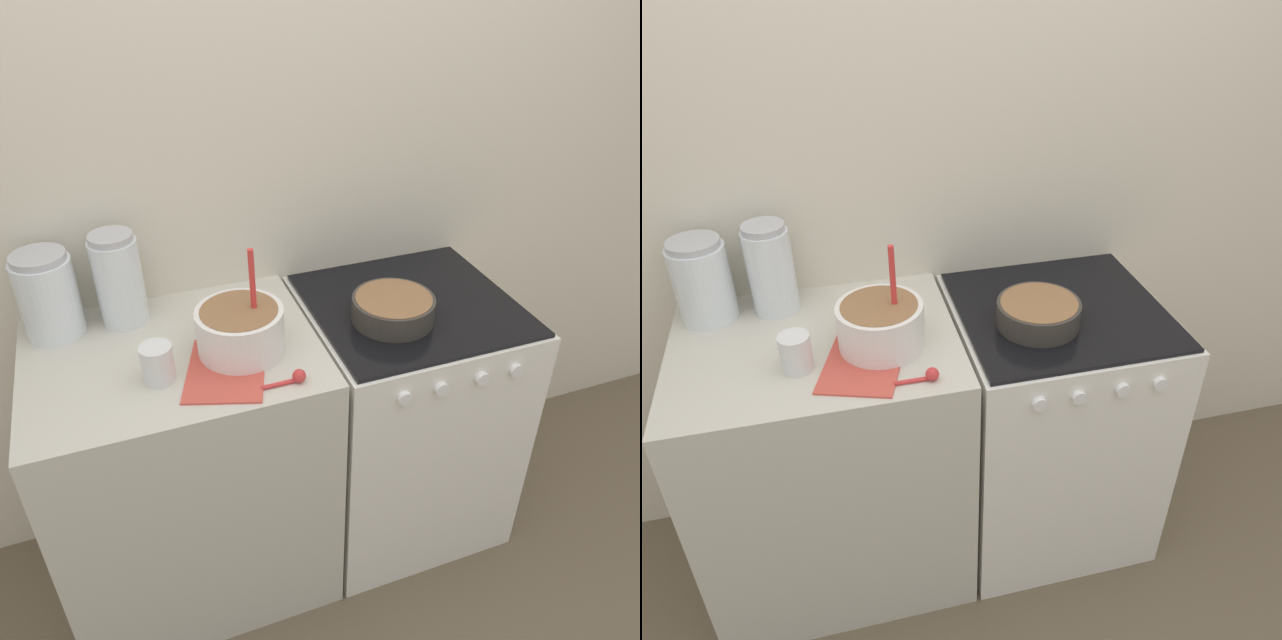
# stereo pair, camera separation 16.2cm
# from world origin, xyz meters

# --- Properties ---
(ground_plane) EXTENTS (12.00, 12.00, 0.00)m
(ground_plane) POSITION_xyz_m (0.00, 0.00, 0.00)
(ground_plane) COLOR brown
(wall_back) EXTENTS (4.61, 0.05, 2.40)m
(wall_back) POSITION_xyz_m (0.00, 0.65, 1.20)
(wall_back) COLOR beige
(wall_back) RESTS_ON ground_plane
(countertop_cabinet) EXTENTS (0.81, 0.62, 0.93)m
(countertop_cabinet) POSITION_xyz_m (-0.40, 0.31, 0.46)
(countertop_cabinet) COLOR beige
(countertop_cabinet) RESTS_ON ground_plane
(stove) EXTENTS (0.65, 0.64, 0.93)m
(stove) POSITION_xyz_m (0.34, 0.31, 0.46)
(stove) COLOR white
(stove) RESTS_ON ground_plane
(mixing_bowl) EXTENTS (0.24, 0.24, 0.31)m
(mixing_bowl) POSITION_xyz_m (-0.22, 0.25, 1.00)
(mixing_bowl) COLOR white
(mixing_bowl) RESTS_ON countertop_cabinet
(baking_pan) EXTENTS (0.25, 0.25, 0.08)m
(baking_pan) POSITION_xyz_m (0.24, 0.24, 0.97)
(baking_pan) COLOR #38332D
(baking_pan) RESTS_ON stove
(storage_jar_left) EXTENTS (0.16, 0.16, 0.25)m
(storage_jar_left) POSITION_xyz_m (-0.70, 0.52, 1.03)
(storage_jar_left) COLOR silver
(storage_jar_left) RESTS_ON countertop_cabinet
(storage_jar_middle) EXTENTS (0.14, 0.14, 0.28)m
(storage_jar_middle) POSITION_xyz_m (-0.50, 0.52, 1.05)
(storage_jar_middle) COLOR silver
(storage_jar_middle) RESTS_ON countertop_cabinet
(tin_can) EXTENTS (0.08, 0.08, 0.10)m
(tin_can) POSITION_xyz_m (-0.45, 0.20, 0.98)
(tin_can) COLOR silver
(tin_can) RESTS_ON countertop_cabinet
(recipe_page) EXTENTS (0.28, 0.32, 0.01)m
(recipe_page) POSITION_xyz_m (-0.28, 0.17, 0.93)
(recipe_page) COLOR #CC4C3F
(recipe_page) RESTS_ON countertop_cabinet
(measuring_spoon) EXTENTS (0.12, 0.04, 0.04)m
(measuring_spoon) POSITION_xyz_m (-0.13, 0.06, 0.94)
(measuring_spoon) COLOR red
(measuring_spoon) RESTS_ON countertop_cabinet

